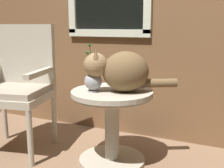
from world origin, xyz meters
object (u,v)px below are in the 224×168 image
object	(u,v)px
wicker_side_table	(112,115)
wicker_chair	(18,82)
cat	(122,71)
pewter_vase_with_ivy	(93,79)

from	to	relation	value
wicker_side_table	wicker_chair	bearing A→B (deg)	-174.66
wicker_chair	cat	size ratio (longest dim) A/B	1.68
wicker_chair	cat	bearing A→B (deg)	5.14
cat	pewter_vase_with_ivy	size ratio (longest dim) A/B	1.82
wicker_side_table	pewter_vase_with_ivy	world-z (taller)	pewter_vase_with_ivy
wicker_side_table	pewter_vase_with_ivy	distance (m)	0.32
wicker_side_table	wicker_chair	xyz separation A→B (m)	(-0.83, -0.08, 0.20)
cat	pewter_vase_with_ivy	world-z (taller)	pewter_vase_with_ivy
wicker_chair	pewter_vase_with_ivy	world-z (taller)	wicker_chair
wicker_side_table	cat	bearing A→B (deg)	3.00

